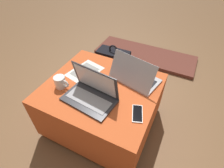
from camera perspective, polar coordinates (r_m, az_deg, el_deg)
name	(u,v)px	position (r m, az deg, el deg)	size (l,w,h in m)	color
ground_plane	(103,122)	(1.74, -2.91, -12.16)	(14.00, 14.00, 0.00)	brown
ottoman	(102,106)	(1.56, -3.21, -7.15)	(0.89, 0.79, 0.47)	maroon
laptop_near	(91,93)	(1.27, -6.78, -3.01)	(0.40, 0.27, 0.24)	#333338
laptop_far	(134,76)	(1.42, 7.24, 2.57)	(0.42, 0.31, 0.23)	#B7B7BC
cell_phone	(137,114)	(1.21, 8.29, -9.52)	(0.12, 0.16, 0.01)	white
backpack	(114,69)	(1.96, 0.52, 4.81)	(0.33, 0.21, 0.53)	black
paper_sheet	(85,71)	(1.55, -8.87, 4.06)	(0.27, 0.34, 0.00)	silver
coffee_mug	(61,82)	(1.41, -16.46, 0.60)	(0.13, 0.09, 0.10)	white
fireplace_hearth	(145,55)	(2.61, 10.66, 9.37)	(1.40, 0.50, 0.04)	brown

